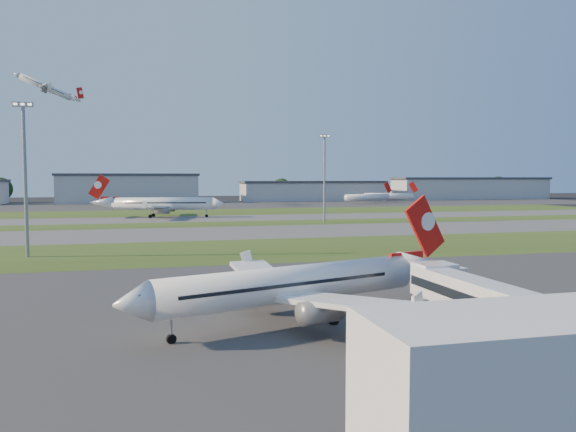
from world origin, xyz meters
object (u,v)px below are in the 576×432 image
object	(u,v)px
jet_bridge	(519,311)
airliner_taxiing	(162,204)
mini_jet_far	(389,196)
mini_jet_near	(368,197)
light_mast_west	(25,169)
airliner_parked	(295,285)
light_mast_centre	(324,172)

from	to	relation	value
jet_bridge	airliner_taxiing	bearing A→B (deg)	97.67
jet_bridge	mini_jet_far	bearing A→B (deg)	67.81
airliner_taxiing	mini_jet_near	xyz separation A→B (m)	(103.31, 75.59, -1.18)
jet_bridge	light_mast_west	world-z (taller)	light_mast_west
airliner_parked	light_mast_centre	xyz separation A→B (m)	(37.29, 108.20, 11.21)
jet_bridge	airliner_taxiing	world-z (taller)	airliner_taxiing
airliner_taxiing	light_mast_centre	size ratio (longest dim) A/B	1.57
mini_jet_far	mini_jet_near	bearing A→B (deg)	-124.12
airliner_parked	light_mast_west	distance (m)	62.62
airliner_taxiing	mini_jet_near	bearing A→B (deg)	-133.43
light_mast_centre	airliner_parked	bearing A→B (deg)	-109.01
mini_jet_near	airliner_taxiing	bearing A→B (deg)	-158.07
light_mast_centre	mini_jet_far	bearing A→B (deg)	58.24
jet_bridge	airliner_parked	distance (m)	19.54
airliner_taxiing	light_mast_west	world-z (taller)	light_mast_west
mini_jet_far	light_mast_centre	size ratio (longest dim) A/B	1.06
jet_bridge	light_mast_centre	bearing A→B (deg)	78.62
jet_bridge	mini_jet_near	world-z (taller)	mini_jet_near
mini_jet_near	mini_jet_far	xyz separation A→B (m)	(17.19, 12.20, 0.00)
light_mast_west	airliner_taxiing	bearing A→B (deg)	74.78
mini_jet_far	light_mast_west	world-z (taller)	light_mast_west
airliner_parked	light_mast_west	bearing A→B (deg)	104.17
airliner_parked	mini_jet_near	size ratio (longest dim) A/B	1.13
jet_bridge	airliner_parked	xyz separation A→B (m)	(-12.48, 15.03, -0.40)
jet_bridge	mini_jet_far	xyz separation A→B (m)	(99.49, 243.87, -0.73)
airliner_parked	airliner_taxiing	distance (m)	141.31
jet_bridge	light_mast_centre	distance (m)	126.17
jet_bridge	airliner_taxiing	xyz separation A→B (m)	(-21.02, 156.08, 0.46)
jet_bridge	light_mast_west	distance (m)	81.73
airliner_taxiing	mini_jet_far	world-z (taller)	airliner_taxiing
airliner_taxiing	mini_jet_near	size ratio (longest dim) A/B	1.44
jet_bridge	mini_jet_near	bearing A→B (deg)	70.44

